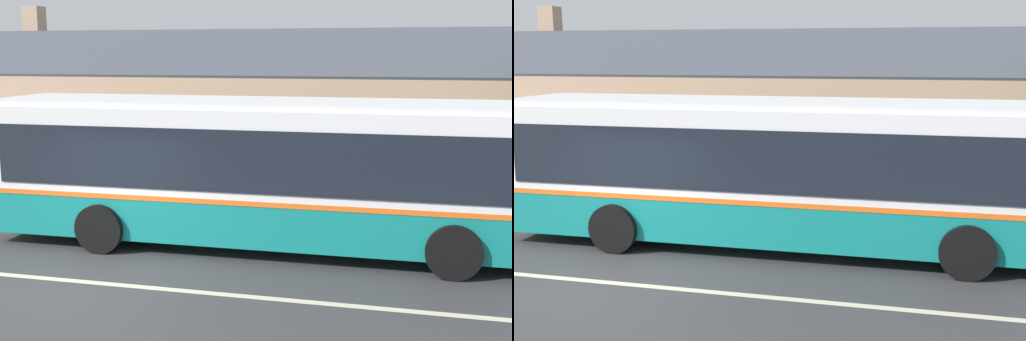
{
  "view_description": "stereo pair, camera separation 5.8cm",
  "coord_description": "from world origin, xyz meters",
  "views": [
    {
      "loc": [
        5.42,
        -9.74,
        3.96
      ],
      "look_at": [
        2.23,
        3.46,
        1.48
      ],
      "focal_mm": 45.0,
      "sensor_mm": 36.0,
      "label": 1
    },
    {
      "loc": [
        5.47,
        -9.72,
        3.96
      ],
      "look_at": [
        2.23,
        3.46,
        1.48
      ],
      "focal_mm": 45.0,
      "sensor_mm": 36.0,
      "label": 2
    }
  ],
  "objects": [
    {
      "name": "ground_plane",
      "position": [
        0.0,
        0.0,
        0.0
      ],
      "size": [
        300.0,
        300.0,
        0.0
      ],
      "primitive_type": "plane",
      "color": "#38383A"
    },
    {
      "name": "lane_divider_stripe",
      "position": [
        0.0,
        0.0,
        0.0
      ],
      "size": [
        60.0,
        0.16,
        0.01
      ],
      "primitive_type": "cube",
      "color": "beige",
      "rests_on": "ground"
    },
    {
      "name": "bench_by_building",
      "position": [
        -4.96,
        5.83,
        0.57
      ],
      "size": [
        1.76,
        0.51,
        0.94
      ],
      "color": "brown",
      "rests_on": "sidewalk_far"
    },
    {
      "name": "transit_bus",
      "position": [
        2.67,
        2.9,
        1.64
      ],
      "size": [
        11.76,
        2.82,
        3.04
      ],
      "color": "#147F7A",
      "rests_on": "ground"
    },
    {
      "name": "community_building",
      "position": [
        -2.54,
        13.67,
        1.74
      ],
      "size": [
        27.63,
        10.21,
        5.88
      ],
      "color": "tan",
      "rests_on": "ground"
    },
    {
      "name": "sidewalk_far",
      "position": [
        0.0,
        6.0,
        0.07
      ],
      "size": [
        60.0,
        3.0,
        0.15
      ],
      "primitive_type": "cube",
      "color": "#ADAAA3",
      "rests_on": "ground"
    }
  ]
}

